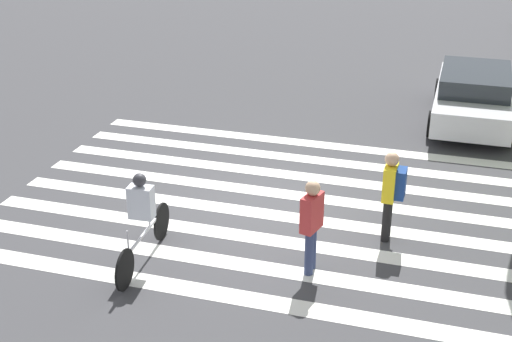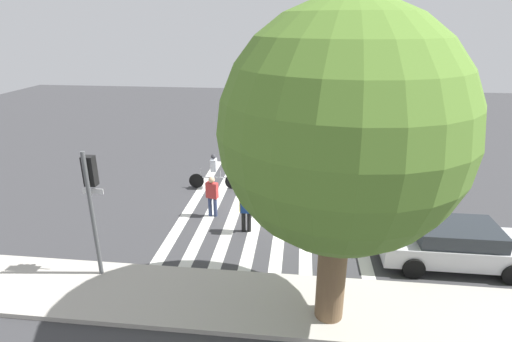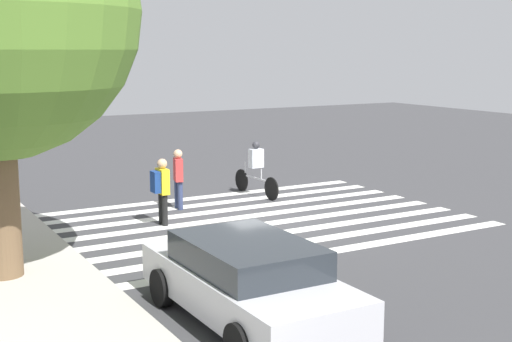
% 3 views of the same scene
% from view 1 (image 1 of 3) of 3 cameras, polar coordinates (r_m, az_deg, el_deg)
% --- Properties ---
extents(ground_plane, '(60.00, 60.00, 0.00)m').
position_cam_1_polar(ground_plane, '(13.94, 1.03, -2.57)').
color(ground_plane, '#38383A').
extents(crosswalk_stripes, '(6.88, 10.00, 0.01)m').
position_cam_1_polar(crosswalk_stripes, '(13.93, 1.03, -2.55)').
color(crosswalk_stripes, silver).
rests_on(crosswalk_stripes, ground_plane).
extents(pedestrian_adult_tall_backpack, '(0.49, 0.31, 1.63)m').
position_cam_1_polar(pedestrian_adult_tall_backpack, '(11.37, 4.47, -4.04)').
color(pedestrian_adult_tall_backpack, navy).
rests_on(pedestrian_adult_tall_backpack, ground_plane).
extents(pedestrian_adult_blue_shirt, '(0.46, 0.39, 1.65)m').
position_cam_1_polar(pedestrian_adult_blue_shirt, '(12.49, 10.81, -1.44)').
color(pedestrian_adult_blue_shirt, black).
rests_on(pedestrian_adult_blue_shirt, ground_plane).
extents(cyclist_far_lane, '(2.30, 0.41, 1.62)m').
position_cam_1_polar(cyclist_far_lane, '(11.75, -9.10, -3.57)').
color(cyclist_far_lane, black).
rests_on(cyclist_far_lane, ground_plane).
extents(car_parked_silver_sedan, '(4.42, 1.97, 1.34)m').
position_cam_1_polar(car_parked_silver_sedan, '(18.71, 17.00, 5.83)').
color(car_parked_silver_sedan, '#B7B7BC').
rests_on(car_parked_silver_sedan, ground_plane).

